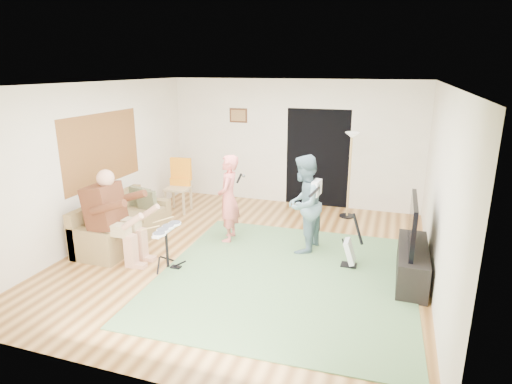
% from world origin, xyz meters
% --- Properties ---
extents(floor, '(6.00, 6.00, 0.00)m').
position_xyz_m(floor, '(0.00, 0.00, 0.00)').
color(floor, brown).
rests_on(floor, ground).
extents(walls, '(5.50, 6.00, 2.70)m').
position_xyz_m(walls, '(0.00, 0.00, 1.35)').
color(walls, silver).
rests_on(walls, floor).
extents(ceiling, '(6.00, 6.00, 0.00)m').
position_xyz_m(ceiling, '(0.00, 0.00, 2.70)').
color(ceiling, white).
rests_on(ceiling, walls).
extents(window_blinds, '(0.00, 2.05, 2.05)m').
position_xyz_m(window_blinds, '(-2.74, 0.20, 1.55)').
color(window_blinds, '#945E2D').
rests_on(window_blinds, walls).
extents(doorway, '(2.10, 0.00, 2.10)m').
position_xyz_m(doorway, '(0.55, 2.99, 1.05)').
color(doorway, black).
rests_on(doorway, walls).
extents(picture_frame, '(0.42, 0.03, 0.32)m').
position_xyz_m(picture_frame, '(-1.25, 2.99, 1.90)').
color(picture_frame, '#3F2314').
rests_on(picture_frame, walls).
extents(area_rug, '(3.73, 3.90, 0.02)m').
position_xyz_m(area_rug, '(0.78, -0.49, 0.01)').
color(area_rug, '#517648').
rests_on(area_rug, floor).
extents(sofa, '(0.78, 1.90, 0.77)m').
position_xyz_m(sofa, '(-2.28, -0.12, 0.26)').
color(sofa, olive).
rests_on(sofa, floor).
extents(drummer, '(0.95, 0.53, 1.46)m').
position_xyz_m(drummer, '(-1.86, -0.77, 0.57)').
color(drummer, '#582C18').
rests_on(drummer, sofa).
extents(drum_kit, '(0.36, 0.65, 0.67)m').
position_xyz_m(drum_kit, '(-1.00, -0.77, 0.29)').
color(drum_kit, black).
rests_on(drum_kit, floor).
extents(singer, '(0.45, 0.61, 1.52)m').
position_xyz_m(singer, '(-0.52, 0.54, 0.76)').
color(singer, '#E06661').
rests_on(singer, floor).
extents(microphone, '(0.06, 0.06, 0.24)m').
position_xyz_m(microphone, '(-0.32, 0.54, 1.14)').
color(microphone, black).
rests_on(microphone, singer).
extents(guitarist, '(0.72, 0.86, 1.61)m').
position_xyz_m(guitarist, '(0.80, 0.51, 0.81)').
color(guitarist, slate).
rests_on(guitarist, floor).
extents(guitar_held, '(0.17, 0.61, 0.26)m').
position_xyz_m(guitar_held, '(1.00, 0.51, 1.09)').
color(guitar_held, white).
rests_on(guitar_held, guitarist).
extents(guitar_spare, '(0.31, 0.28, 0.86)m').
position_xyz_m(guitar_spare, '(1.62, 0.14, 0.25)').
color(guitar_spare, black).
rests_on(guitar_spare, floor).
extents(torchiere_lamp, '(0.31, 0.31, 1.72)m').
position_xyz_m(torchiere_lamp, '(1.31, 2.43, 1.18)').
color(torchiere_lamp, black).
rests_on(torchiere_lamp, floor).
extents(dining_chair, '(0.51, 0.53, 1.11)m').
position_xyz_m(dining_chair, '(-2.11, 1.69, 0.39)').
color(dining_chair, tan).
rests_on(dining_chair, floor).
extents(tv_cabinet, '(0.40, 1.40, 0.50)m').
position_xyz_m(tv_cabinet, '(2.50, -0.01, 0.25)').
color(tv_cabinet, black).
rests_on(tv_cabinet, floor).
extents(television, '(0.06, 1.14, 0.70)m').
position_xyz_m(television, '(2.45, -0.01, 0.85)').
color(television, black).
rests_on(television, tv_cabinet).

